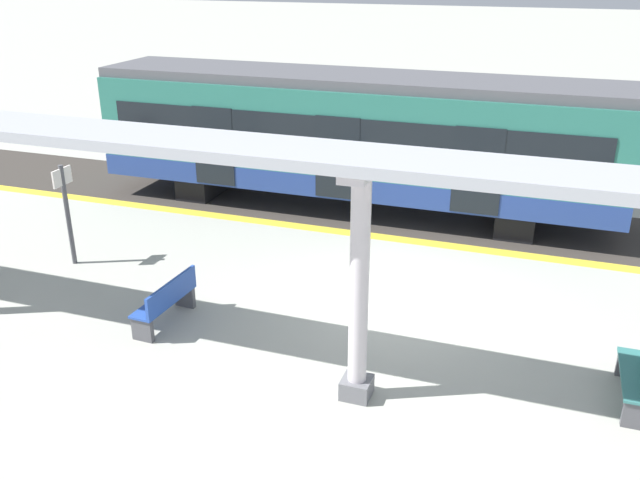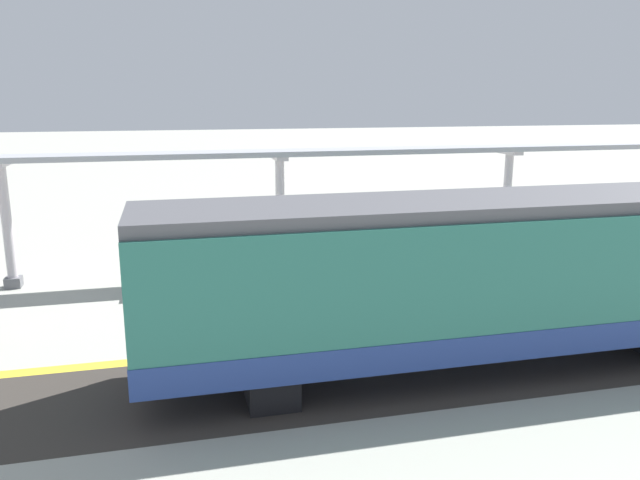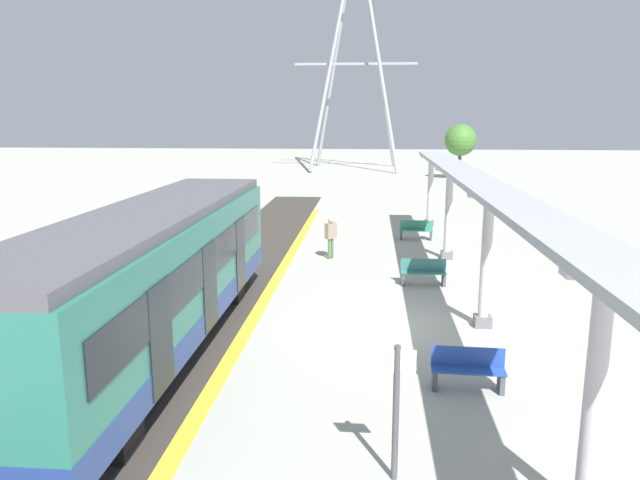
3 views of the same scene
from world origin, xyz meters
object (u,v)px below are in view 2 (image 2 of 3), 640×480
Objects in this scene: bench_near_end at (625,245)px; trash_bin at (547,247)px; canopy_pillar_second at (506,203)px; canopy_pillar_third at (280,213)px; canopy_pillar_fourth at (7,225)px; bench_far_end at (406,257)px; train_near_carriage at (475,279)px; platform_info_sign at (530,235)px; bench_mid_platform at (150,275)px.

trash_bin is (0.34, 2.76, 0.01)m from bench_near_end.
bench_near_end is at bearing -108.16° from canopy_pillar_second.
trash_bin is at bearing 83.04° from bench_near_end.
canopy_pillar_third is 1.00× the size of canopy_pillar_fourth.
trash_bin is at bearing -89.14° from bench_far_end.
canopy_pillar_third is at bearing 17.26° from train_near_carriage.
bench_far_end is at bearing 63.86° from platform_info_sign.
canopy_pillar_fourth is 15.20m from platform_info_sign.
trash_bin is 0.41× the size of platform_info_sign.
canopy_pillar_third is 1.64× the size of platform_info_sign.
canopy_pillar_third is at bearing 69.85° from platform_info_sign.
canopy_pillar_fourth reaches higher than train_near_carriage.
train_near_carriage is at bearing 146.50° from canopy_pillar_second.
bench_near_end is (-1.26, -11.65, -1.39)m from canopy_pillar_third.
bench_far_end is (-1.00, -3.83, -1.39)m from canopy_pillar_third.
canopy_pillar_second is at bearing -75.91° from bench_far_end.
train_near_carriage reaches higher than bench_mid_platform.
canopy_pillar_third is 11.80m from bench_near_end.
bench_near_end is (6.77, -9.16, -1.39)m from train_near_carriage.
canopy_pillar_second is at bearing -90.00° from canopy_pillar_third.
train_near_carriage is 9.49m from bench_mid_platform.
train_near_carriage is 7.15m from platform_info_sign.
bench_mid_platform is (-1.24, 3.99, -1.39)m from canopy_pillar_third.
bench_far_end is 5.05m from trash_bin.
train_near_carriage reaches higher than trash_bin.
bench_far_end is 0.69× the size of platform_info_sign.
bench_mid_platform is 7.82m from bench_far_end.
platform_info_sign is at bearing -110.15° from canopy_pillar_third.
trash_bin reaches higher than bench_near_end.
canopy_pillar_second is at bearing -83.98° from bench_mid_platform.
train_near_carriage reaches higher than bench_far_end.
canopy_pillar_fourth is 3.99× the size of trash_bin.
canopy_pillar_third is 2.40× the size of bench_near_end.
bench_near_end is 4.80m from platform_info_sign.
train_near_carriage is 8.41m from canopy_pillar_third.
canopy_pillar_fourth is 19.57m from bench_near_end.
canopy_pillar_second reaches higher than bench_mid_platform.
canopy_pillar_second is 11.94m from bench_mid_platform.
train_near_carriage is 3.67× the size of canopy_pillar_second.
bench_far_end is at bearing 88.08° from bench_near_end.
canopy_pillar_second is at bearing 49.42° from trash_bin.
canopy_pillar_fourth is at bearing 90.00° from canopy_pillar_third.
trash_bin is (7.11, -6.39, -1.38)m from train_near_carriage.
bench_far_end is 1.68× the size of trash_bin.
train_near_carriage is 6.02× the size of platform_info_sign.
canopy_pillar_fourth is at bearing 90.00° from canopy_pillar_second.
bench_mid_platform is at bearing 43.69° from train_near_carriage.
platform_info_sign is (-1.36, 4.52, 0.89)m from bench_near_end.
platform_info_sign is (-1.70, 1.75, 0.88)m from trash_bin.
canopy_pillar_third reaches higher than trash_bin.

